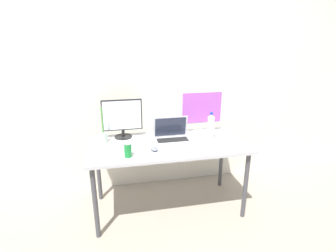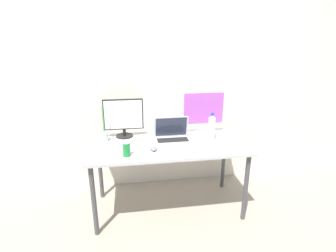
{
  "view_description": "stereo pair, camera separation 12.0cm",
  "coord_description": "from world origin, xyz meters",
  "px_view_note": "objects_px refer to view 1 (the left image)",
  "views": [
    {
      "loc": [
        -0.48,
        -2.34,
        1.73
      ],
      "look_at": [
        0.0,
        0.0,
        0.92
      ],
      "focal_mm": 28.0,
      "sensor_mm": 36.0,
      "label": 1
    },
    {
      "loc": [
        -0.37,
        -2.37,
        1.73
      ],
      "look_at": [
        0.0,
        0.0,
        0.92
      ],
      "focal_mm": 28.0,
      "sensor_mm": 36.0,
      "label": 2
    }
  ],
  "objects_px": {
    "bamboo_vase": "(103,136)",
    "monitor_left": "(122,118)",
    "keyboard_aux": "(109,150)",
    "keyboard_main": "(224,143)",
    "soda_can_near_keyboard": "(128,150)",
    "work_desk": "(168,149)",
    "water_bottle": "(211,127)",
    "monitor_center": "(202,110)",
    "mouse_by_keyboard": "(154,149)",
    "laptop_silver": "(172,135)"
  },
  "relations": [
    {
      "from": "monitor_left",
      "to": "keyboard_aux",
      "type": "xyz_separation_m",
      "value": [
        -0.15,
        -0.33,
        -0.2
      ]
    },
    {
      "from": "work_desk",
      "to": "water_bottle",
      "type": "height_order",
      "value": "water_bottle"
    },
    {
      "from": "soda_can_near_keyboard",
      "to": "bamboo_vase",
      "type": "distance_m",
      "value": 0.44
    },
    {
      "from": "laptop_silver",
      "to": "bamboo_vase",
      "type": "bearing_deg",
      "value": 174.07
    },
    {
      "from": "work_desk",
      "to": "mouse_by_keyboard",
      "type": "bearing_deg",
      "value": -138.62
    },
    {
      "from": "keyboard_aux",
      "to": "soda_can_near_keyboard",
      "type": "xyz_separation_m",
      "value": [
        0.17,
        -0.15,
        0.05
      ]
    },
    {
      "from": "monitor_center",
      "to": "laptop_silver",
      "type": "relative_size",
      "value": 1.28
    },
    {
      "from": "monitor_left",
      "to": "bamboo_vase",
      "type": "xyz_separation_m",
      "value": [
        -0.2,
        -0.11,
        -0.15
      ]
    },
    {
      "from": "work_desk",
      "to": "mouse_by_keyboard",
      "type": "xyz_separation_m",
      "value": [
        -0.16,
        -0.14,
        0.08
      ]
    },
    {
      "from": "monitor_left",
      "to": "mouse_by_keyboard",
      "type": "distance_m",
      "value": 0.52
    },
    {
      "from": "monitor_left",
      "to": "monitor_center",
      "type": "xyz_separation_m",
      "value": [
        0.85,
        -0.0,
        0.04
      ]
    },
    {
      "from": "work_desk",
      "to": "mouse_by_keyboard",
      "type": "relative_size",
      "value": 14.88
    },
    {
      "from": "laptop_silver",
      "to": "soda_can_near_keyboard",
      "type": "distance_m",
      "value": 0.55
    },
    {
      "from": "monitor_left",
      "to": "monitor_center",
      "type": "relative_size",
      "value": 0.9
    },
    {
      "from": "monitor_left",
      "to": "bamboo_vase",
      "type": "height_order",
      "value": "monitor_left"
    },
    {
      "from": "mouse_by_keyboard",
      "to": "bamboo_vase",
      "type": "height_order",
      "value": "bamboo_vase"
    },
    {
      "from": "monitor_center",
      "to": "soda_can_near_keyboard",
      "type": "bearing_deg",
      "value": -149.65
    },
    {
      "from": "work_desk",
      "to": "monitor_left",
      "type": "xyz_separation_m",
      "value": [
        -0.42,
        0.25,
        0.28
      ]
    },
    {
      "from": "work_desk",
      "to": "keyboard_aux",
      "type": "height_order",
      "value": "keyboard_aux"
    },
    {
      "from": "mouse_by_keyboard",
      "to": "water_bottle",
      "type": "relative_size",
      "value": 0.37
    },
    {
      "from": "keyboard_main",
      "to": "soda_can_near_keyboard",
      "type": "xyz_separation_m",
      "value": [
        -0.95,
        -0.11,
        0.05
      ]
    },
    {
      "from": "monitor_left",
      "to": "keyboard_main",
      "type": "xyz_separation_m",
      "value": [
        0.97,
        -0.38,
        -0.2
      ]
    },
    {
      "from": "monitor_left",
      "to": "water_bottle",
      "type": "relative_size",
      "value": 1.43
    },
    {
      "from": "monitor_center",
      "to": "keyboard_main",
      "type": "xyz_separation_m",
      "value": [
        0.12,
        -0.38,
        -0.24
      ]
    },
    {
      "from": "mouse_by_keyboard",
      "to": "bamboo_vase",
      "type": "xyz_separation_m",
      "value": [
        -0.46,
        0.29,
        0.05
      ]
    },
    {
      "from": "keyboard_aux",
      "to": "mouse_by_keyboard",
      "type": "relative_size",
      "value": 3.6
    },
    {
      "from": "laptop_silver",
      "to": "soda_can_near_keyboard",
      "type": "bearing_deg",
      "value": -145.92
    },
    {
      "from": "keyboard_main",
      "to": "work_desk",
      "type": "bearing_deg",
      "value": 164.19
    },
    {
      "from": "work_desk",
      "to": "laptop_silver",
      "type": "xyz_separation_m",
      "value": [
        0.05,
        0.08,
        0.12
      ]
    },
    {
      "from": "monitor_center",
      "to": "keyboard_main",
      "type": "height_order",
      "value": "monitor_center"
    },
    {
      "from": "monitor_left",
      "to": "bamboo_vase",
      "type": "distance_m",
      "value": 0.27
    },
    {
      "from": "monitor_left",
      "to": "work_desk",
      "type": "bearing_deg",
      "value": -30.92
    },
    {
      "from": "keyboard_aux",
      "to": "keyboard_main",
      "type": "bearing_deg",
      "value": -6.74
    },
    {
      "from": "monitor_center",
      "to": "bamboo_vase",
      "type": "distance_m",
      "value": 1.06
    },
    {
      "from": "soda_can_near_keyboard",
      "to": "monitor_left",
      "type": "bearing_deg",
      "value": 92.46
    },
    {
      "from": "monitor_left",
      "to": "monitor_center",
      "type": "distance_m",
      "value": 0.85
    },
    {
      "from": "work_desk",
      "to": "soda_can_near_keyboard",
      "type": "xyz_separation_m",
      "value": [
        -0.4,
        -0.23,
        0.13
      ]
    },
    {
      "from": "monitor_left",
      "to": "laptop_silver",
      "type": "relative_size",
      "value": 1.15
    },
    {
      "from": "keyboard_main",
      "to": "keyboard_aux",
      "type": "height_order",
      "value": "same"
    },
    {
      "from": "water_bottle",
      "to": "soda_can_near_keyboard",
      "type": "height_order",
      "value": "water_bottle"
    },
    {
      "from": "bamboo_vase",
      "to": "monitor_left",
      "type": "bearing_deg",
      "value": 28.5
    },
    {
      "from": "work_desk",
      "to": "monitor_left",
      "type": "height_order",
      "value": "monitor_left"
    },
    {
      "from": "mouse_by_keyboard",
      "to": "keyboard_aux",
      "type": "bearing_deg",
      "value": 161.38
    },
    {
      "from": "laptop_silver",
      "to": "work_desk",
      "type": "bearing_deg",
      "value": -124.37
    },
    {
      "from": "monitor_left",
      "to": "bamboo_vase",
      "type": "bearing_deg",
      "value": -151.5
    },
    {
      "from": "work_desk",
      "to": "keyboard_aux",
      "type": "relative_size",
      "value": 4.14
    },
    {
      "from": "work_desk",
      "to": "laptop_silver",
      "type": "relative_size",
      "value": 4.37
    },
    {
      "from": "keyboard_aux",
      "to": "work_desk",
      "type": "bearing_deg",
      "value": 3.49
    },
    {
      "from": "monitor_left",
      "to": "keyboard_aux",
      "type": "height_order",
      "value": "monitor_left"
    },
    {
      "from": "mouse_by_keyboard",
      "to": "soda_can_near_keyboard",
      "type": "height_order",
      "value": "soda_can_near_keyboard"
    }
  ]
}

